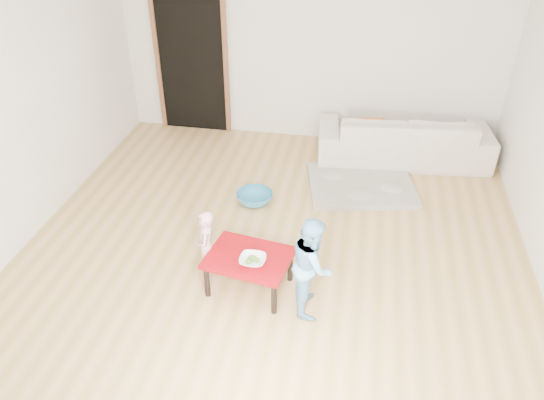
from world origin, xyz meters
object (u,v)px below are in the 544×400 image
(red_table, at_px, (249,272))
(child_pink, at_px, (206,247))
(sofa, at_px, (403,137))
(child_blue, at_px, (313,265))
(basin, at_px, (255,198))
(bowl, at_px, (253,260))

(red_table, xyz_separation_m, child_pink, (-0.41, 0.06, 0.18))
(sofa, height_order, child_blue, child_blue)
(red_table, height_order, basin, red_table)
(red_table, relative_size, basin, 1.76)
(sofa, height_order, red_table, sofa)
(sofa, relative_size, child_pink, 2.95)
(sofa, bearing_deg, basin, 33.58)
(red_table, bearing_deg, child_blue, -12.16)
(red_table, distance_m, child_pink, 0.45)
(child_pink, height_order, child_blue, child_blue)
(red_table, bearing_deg, sofa, 63.02)
(child_pink, xyz_separation_m, basin, (0.16, 1.32, -0.30))
(child_blue, bearing_deg, bowl, 79.29)
(red_table, height_order, child_pink, child_pink)
(sofa, xyz_separation_m, basin, (-1.65, -1.36, -0.25))
(red_table, relative_size, child_blue, 0.79)
(red_table, xyz_separation_m, bowl, (0.05, -0.08, 0.21))
(sofa, relative_size, bowl, 9.35)
(child_pink, relative_size, basin, 1.76)
(bowl, distance_m, child_pink, 0.49)
(red_table, bearing_deg, basin, 100.33)
(child_pink, distance_m, basin, 1.37)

